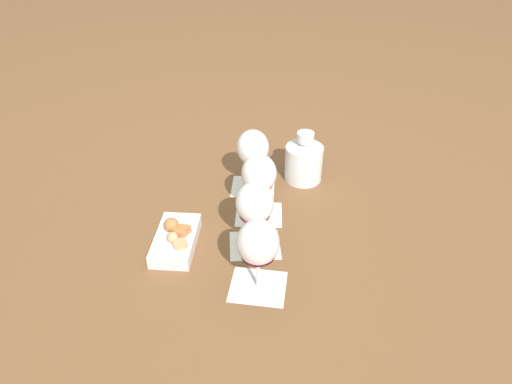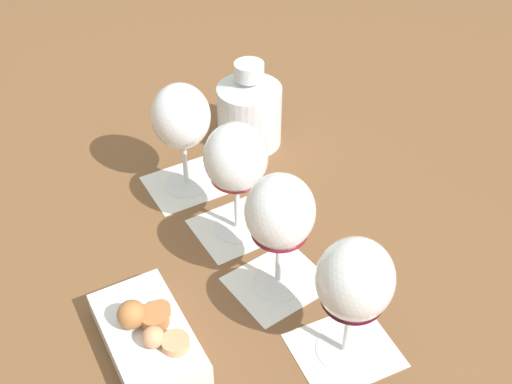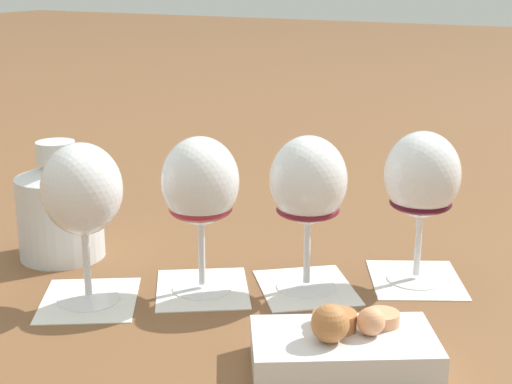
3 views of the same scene
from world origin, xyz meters
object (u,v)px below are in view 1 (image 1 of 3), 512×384
wine_glass_0 (253,150)px  wine_glass_2 (255,205)px  ceramic_vase (304,159)px  wine_glass_1 (259,176)px  snack_dish (176,239)px  wine_glass_3 (258,245)px

wine_glass_0 → wine_glass_2: same height
wine_glass_0 → ceramic_vase: size_ratio=1.18×
wine_glass_0 → wine_glass_1: (0.09, 0.08, 0.00)m
wine_glass_1 → snack_dish: 0.25m
wine_glass_1 → snack_dish: wine_glass_1 is taller
ceramic_vase → wine_glass_2: bearing=9.0°
wine_glass_0 → snack_dish: size_ratio=0.92×
wine_glass_0 → wine_glass_2: (0.20, 0.14, 0.00)m
wine_glass_2 → snack_dish: wine_glass_2 is taller
wine_glass_0 → wine_glass_2: 0.24m
wine_glass_3 → snack_dish: size_ratio=0.92×
wine_glass_0 → snack_dish: 0.32m
wine_glass_0 → snack_dish: wine_glass_0 is taller
wine_glass_3 → ceramic_vase: (-0.42, -0.13, -0.06)m
ceramic_vase → snack_dish: size_ratio=0.78×
wine_glass_1 → wine_glass_3: same height
wine_glass_0 → wine_glass_3: size_ratio=1.00×
wine_glass_1 → wine_glass_3: size_ratio=1.00×
wine_glass_1 → ceramic_vase: 0.22m
wine_glass_1 → ceramic_vase: (-0.21, 0.01, -0.06)m
wine_glass_1 → snack_dish: bearing=-24.3°
snack_dish → ceramic_vase: bearing=166.2°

